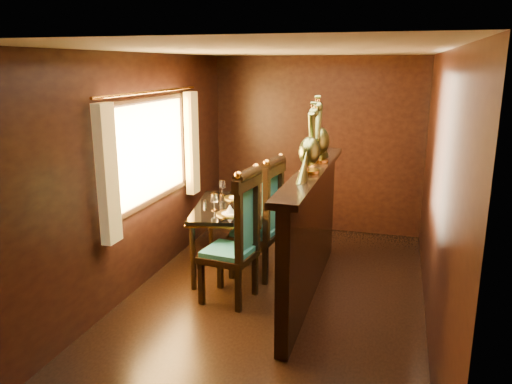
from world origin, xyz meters
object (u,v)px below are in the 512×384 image
dining_table (230,211)px  chair_right (266,215)px  peacock_right (320,129)px  chair_left (240,233)px  peacock_left (310,139)px

dining_table → chair_right: (0.47, -0.10, 0.02)m
dining_table → chair_right: 0.48m
dining_table → peacock_right: (1.03, -0.04, 1.01)m
chair_right → peacock_right: (0.56, 0.06, 0.98)m
chair_left → peacock_right: size_ratio=1.98×
dining_table → chair_left: bearing=-76.2°
chair_right → peacock_right: size_ratio=1.97×
chair_left → chair_right: chair_left is taller
chair_left → peacock_left: size_ratio=2.12×
dining_table → peacock_left: size_ratio=2.19×
peacock_left → peacock_right: (0.00, 0.57, 0.02)m
dining_table → chair_left: size_ratio=1.03×
peacock_left → dining_table: bearing=149.2°
peacock_left → chair_left: bearing=-165.5°
chair_right → peacock_left: 1.22m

